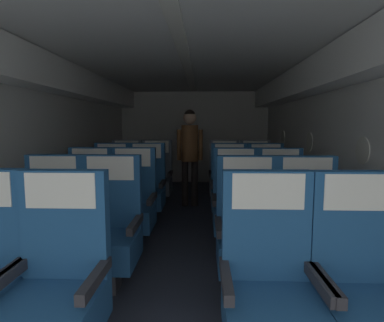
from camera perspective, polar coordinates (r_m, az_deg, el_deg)
ground at (r=4.01m, az=-1.16°, el=-13.47°), size 3.69×7.85×0.02m
fuselage_shell at (r=4.05m, az=-0.98°, el=9.59°), size 3.57×7.50×2.18m
seat_a_left_aisle at (r=2.00m, az=-23.10°, el=-20.34°), size 0.52×0.51×1.10m
seat_a_right_aisle at (r=2.04m, az=28.50°, el=-20.12°), size 0.52×0.51×1.10m
seat_a_right_window at (r=1.89m, az=13.69°, el=-21.69°), size 0.52×0.51×1.10m
seat_b_left_window at (r=2.97m, az=-24.01°, el=-11.47°), size 0.52×0.51×1.10m
seat_b_left_aisle at (r=2.79m, az=-14.70°, el=-12.26°), size 0.52×0.51×1.10m
seat_b_right_aisle at (r=2.78m, az=20.18°, el=-12.48°), size 0.52×0.51×1.10m
seat_b_right_window at (r=2.68m, az=9.94°, el=-12.94°), size 0.52×0.51×1.10m
seat_c_left_window at (r=3.74m, az=-18.09°, el=-7.54°), size 0.52×0.51×1.10m
seat_c_left_aisle at (r=3.61m, az=-10.73°, el=-7.81°), size 0.52×0.51×1.10m
seat_c_right_aisle at (r=3.61m, az=15.69°, el=-7.96°), size 0.52×0.51×1.10m
seat_c_right_window at (r=3.53m, az=7.87°, el=-8.10°), size 0.52×0.51×1.10m
seat_d_left_window at (r=4.57m, az=-14.36°, el=-4.89°), size 0.52×0.51×1.10m
seat_d_left_aisle at (r=4.46m, az=-8.21°, el=-5.03°), size 0.52×0.51×1.10m
seat_d_right_aisle at (r=4.47m, az=13.16°, el=-5.09°), size 0.52×0.51×1.10m
seat_d_right_window at (r=4.39m, az=6.72°, el=-5.18°), size 0.52×0.51×1.10m
seat_e_left_window at (r=5.41m, az=-11.75°, el=-3.06°), size 0.52×0.51×1.10m
seat_e_left_aisle at (r=5.31m, az=-6.41°, el=-3.14°), size 0.52×0.51×1.10m
seat_e_right_aisle at (r=5.33m, az=11.33°, el=-3.20°), size 0.52×0.51×1.10m
seat_e_right_window at (r=5.29m, az=5.84°, el=-3.17°), size 0.52×0.51×1.10m
flight_attendant at (r=5.27m, az=-0.40°, el=2.51°), size 0.43×0.28×1.61m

